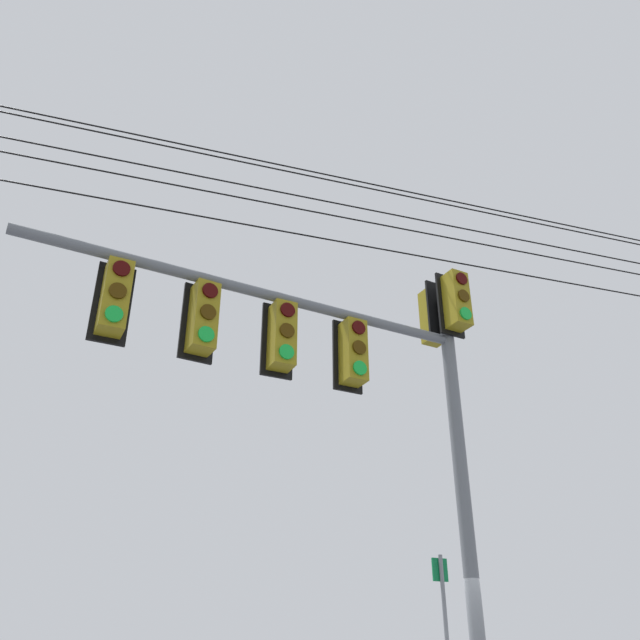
# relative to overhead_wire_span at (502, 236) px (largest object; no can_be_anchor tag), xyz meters

# --- Properties ---
(signal_mast_assembly) EXTENTS (3.00, 5.99, 6.93)m
(signal_mast_assembly) POSITION_rel_overhead_wire_span_xyz_m (0.97, -2.80, -2.98)
(signal_mast_assembly) COLOR slate
(signal_mast_assembly) RESTS_ON ground
(overhead_wire_span) EXTENTS (6.50, 26.88, 1.50)m
(overhead_wire_span) POSITION_rel_overhead_wire_span_xyz_m (0.00, 0.00, 0.00)
(overhead_wire_span) COLOR black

